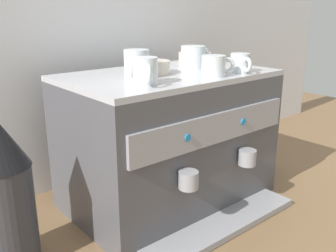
{
  "coord_description": "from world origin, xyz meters",
  "views": [
    {
      "loc": [
        -0.79,
        -0.93,
        0.65
      ],
      "look_at": [
        0.0,
        0.0,
        0.27
      ],
      "focal_mm": 40.55,
      "sensor_mm": 36.0,
      "label": 1
    }
  ],
  "objects_px": {
    "ceramic_cup_4": "(241,63)",
    "coffee_grinder": "(4,193)",
    "ceramic_cup_2": "(215,66)",
    "ceramic_cup_3": "(194,57)",
    "ceramic_bowl_0": "(153,68)",
    "ceramic_cup_1": "(146,71)",
    "ceramic_bowl_1": "(195,58)",
    "milk_pitcher": "(260,150)",
    "ceramic_cup_0": "(136,65)",
    "espresso_machine": "(169,139)"
  },
  "relations": [
    {
      "from": "espresso_machine",
      "to": "coffee_grinder",
      "type": "xyz_separation_m",
      "value": [
        -0.55,
        -0.01,
        -0.02
      ]
    },
    {
      "from": "ceramic_cup_2",
      "to": "coffee_grinder",
      "type": "distance_m",
      "value": 0.68
    },
    {
      "from": "ceramic_cup_4",
      "to": "ceramic_cup_2",
      "type": "bearing_deg",
      "value": 177.15
    },
    {
      "from": "ceramic_bowl_0",
      "to": "ceramic_cup_1",
      "type": "bearing_deg",
      "value": -134.4
    },
    {
      "from": "ceramic_cup_0",
      "to": "coffee_grinder",
      "type": "height_order",
      "value": "ceramic_cup_0"
    },
    {
      "from": "ceramic_cup_1",
      "to": "ceramic_bowl_0",
      "type": "height_order",
      "value": "ceramic_cup_1"
    },
    {
      "from": "ceramic_cup_2",
      "to": "coffee_grinder",
      "type": "relative_size",
      "value": 0.26
    },
    {
      "from": "ceramic_cup_3",
      "to": "ceramic_cup_4",
      "type": "distance_m",
      "value": 0.19
    },
    {
      "from": "ceramic_cup_4",
      "to": "coffee_grinder",
      "type": "relative_size",
      "value": 0.23
    },
    {
      "from": "ceramic_cup_0",
      "to": "coffee_grinder",
      "type": "bearing_deg",
      "value": 177.5
    },
    {
      "from": "ceramic_bowl_1",
      "to": "coffee_grinder",
      "type": "distance_m",
      "value": 0.82
    },
    {
      "from": "espresso_machine",
      "to": "coffee_grinder",
      "type": "distance_m",
      "value": 0.55
    },
    {
      "from": "espresso_machine",
      "to": "ceramic_cup_2",
      "type": "xyz_separation_m",
      "value": [
        0.06,
        -0.14,
        0.26
      ]
    },
    {
      "from": "ceramic_cup_3",
      "to": "ceramic_bowl_0",
      "type": "bearing_deg",
      "value": -174.99
    },
    {
      "from": "ceramic_cup_4",
      "to": "milk_pitcher",
      "type": "relative_size",
      "value": 0.63
    },
    {
      "from": "ceramic_bowl_0",
      "to": "ceramic_cup_4",
      "type": "bearing_deg",
      "value": -36.44
    },
    {
      "from": "ceramic_cup_1",
      "to": "ceramic_bowl_1",
      "type": "height_order",
      "value": "ceramic_cup_1"
    },
    {
      "from": "ceramic_cup_3",
      "to": "ceramic_cup_4",
      "type": "height_order",
      "value": "ceramic_cup_3"
    },
    {
      "from": "ceramic_cup_1",
      "to": "coffee_grinder",
      "type": "bearing_deg",
      "value": 163.91
    },
    {
      "from": "espresso_machine",
      "to": "milk_pitcher",
      "type": "height_order",
      "value": "espresso_machine"
    },
    {
      "from": "ceramic_cup_3",
      "to": "milk_pitcher",
      "type": "xyz_separation_m",
      "value": [
        0.33,
        -0.07,
        -0.41
      ]
    },
    {
      "from": "ceramic_cup_2",
      "to": "ceramic_cup_4",
      "type": "height_order",
      "value": "ceramic_cup_2"
    },
    {
      "from": "espresso_machine",
      "to": "ceramic_bowl_0",
      "type": "distance_m",
      "value": 0.25
    },
    {
      "from": "ceramic_bowl_0",
      "to": "coffee_grinder",
      "type": "height_order",
      "value": "ceramic_bowl_0"
    },
    {
      "from": "espresso_machine",
      "to": "ceramic_cup_1",
      "type": "height_order",
      "value": "ceramic_cup_1"
    },
    {
      "from": "ceramic_bowl_1",
      "to": "milk_pitcher",
      "type": "height_order",
      "value": "ceramic_bowl_1"
    },
    {
      "from": "ceramic_cup_3",
      "to": "coffee_grinder",
      "type": "xyz_separation_m",
      "value": [
        -0.69,
        -0.04,
        -0.28
      ]
    },
    {
      "from": "ceramic_bowl_0",
      "to": "ceramic_cup_3",
      "type": "bearing_deg",
      "value": 5.01
    },
    {
      "from": "coffee_grinder",
      "to": "milk_pitcher",
      "type": "relative_size",
      "value": 2.73
    },
    {
      "from": "milk_pitcher",
      "to": "ceramic_bowl_0",
      "type": "bearing_deg",
      "value": 174.28
    },
    {
      "from": "ceramic_cup_2",
      "to": "ceramic_bowl_0",
      "type": "xyz_separation_m",
      "value": [
        -0.11,
        0.16,
        -0.01
      ]
    },
    {
      "from": "ceramic_bowl_0",
      "to": "ceramic_bowl_1",
      "type": "xyz_separation_m",
      "value": [
        0.27,
        0.1,
        -0.0
      ]
    },
    {
      "from": "ceramic_bowl_1",
      "to": "ceramic_cup_4",
      "type": "bearing_deg",
      "value": -100.79
    },
    {
      "from": "ceramic_bowl_0",
      "to": "milk_pitcher",
      "type": "height_order",
      "value": "ceramic_bowl_0"
    },
    {
      "from": "coffee_grinder",
      "to": "ceramic_cup_1",
      "type": "bearing_deg",
      "value": -16.09
    },
    {
      "from": "ceramic_cup_4",
      "to": "ceramic_bowl_0",
      "type": "bearing_deg",
      "value": 143.56
    },
    {
      "from": "ceramic_cup_0",
      "to": "ceramic_cup_1",
      "type": "height_order",
      "value": "ceramic_cup_0"
    },
    {
      "from": "ceramic_cup_1",
      "to": "ceramic_cup_3",
      "type": "xyz_separation_m",
      "value": [
        0.32,
        0.15,
        0.0
      ]
    },
    {
      "from": "ceramic_bowl_0",
      "to": "milk_pitcher",
      "type": "relative_size",
      "value": 0.73
    },
    {
      "from": "ceramic_cup_0",
      "to": "ceramic_cup_4",
      "type": "relative_size",
      "value": 1.09
    },
    {
      "from": "ceramic_cup_3",
      "to": "ceramic_bowl_1",
      "type": "xyz_separation_m",
      "value": [
        0.08,
        0.08,
        -0.02
      ]
    },
    {
      "from": "ceramic_cup_1",
      "to": "ceramic_cup_3",
      "type": "distance_m",
      "value": 0.36
    },
    {
      "from": "ceramic_cup_1",
      "to": "ceramic_bowl_0",
      "type": "distance_m",
      "value": 0.19
    },
    {
      "from": "ceramic_cup_4",
      "to": "milk_pitcher",
      "type": "xyz_separation_m",
      "value": [
        0.3,
        0.11,
        -0.41
      ]
    },
    {
      "from": "ceramic_cup_2",
      "to": "ceramic_cup_3",
      "type": "xyz_separation_m",
      "value": [
        0.08,
        0.18,
        0.01
      ]
    },
    {
      "from": "ceramic_cup_4",
      "to": "ceramic_bowl_0",
      "type": "relative_size",
      "value": 0.85
    },
    {
      "from": "ceramic_cup_1",
      "to": "coffee_grinder",
      "type": "relative_size",
      "value": 0.25
    },
    {
      "from": "espresso_machine",
      "to": "ceramic_bowl_0",
      "type": "xyz_separation_m",
      "value": [
        -0.05,
        0.02,
        0.25
      ]
    },
    {
      "from": "ceramic_cup_4",
      "to": "ceramic_bowl_0",
      "type": "height_order",
      "value": "ceramic_cup_4"
    },
    {
      "from": "ceramic_bowl_0",
      "to": "milk_pitcher",
      "type": "xyz_separation_m",
      "value": [
        0.53,
        -0.05,
        -0.39
      ]
    }
  ]
}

